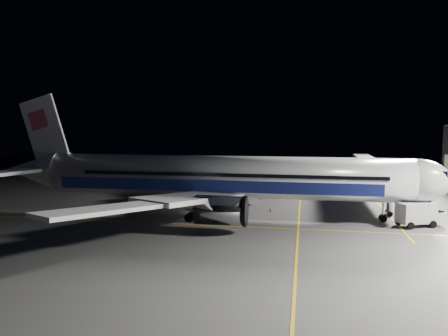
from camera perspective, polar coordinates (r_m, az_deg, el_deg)
ground at (r=59.40m, az=-0.00°, el=-6.21°), size 200.00×200.00×0.00m
guide_line_main at (r=58.46m, az=9.75°, el=-6.49°), size 0.25×80.00×0.01m
guide_line_cross at (r=53.66m, az=-1.17°, el=-7.54°), size 70.00×0.25×0.01m
guide_line_side at (r=69.22m, az=19.87°, el=-4.81°), size 0.25×40.00×0.01m
airliner at (r=58.73m, az=-1.03°, el=-1.24°), size 61.48×54.22×16.64m
jet_bridge at (r=76.44m, az=19.01°, el=-0.32°), size 3.60×34.40×6.30m
service_truck at (r=58.10m, az=24.21°, el=-5.45°), size 6.10×4.41×2.92m
baggage_tug at (r=73.83m, az=-5.43°, el=-3.28°), size 2.31×1.97×1.51m
safety_cone_a at (r=72.18m, az=3.06°, el=-3.78°), size 0.41×0.41×0.62m
safety_cone_b at (r=62.48m, az=6.11°, el=-5.38°), size 0.36×0.36×0.54m
safety_cone_c at (r=74.48m, az=-4.12°, el=-3.49°), size 0.40×0.40×0.60m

